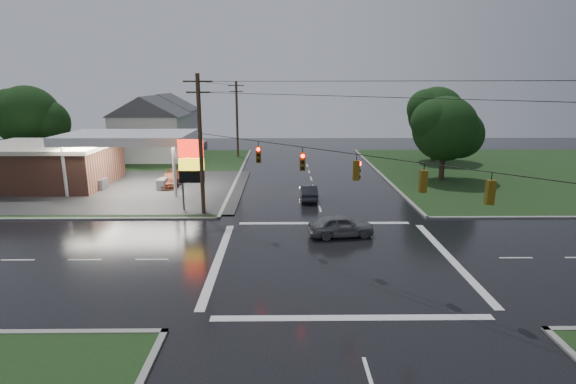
{
  "coord_description": "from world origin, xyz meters",
  "views": [
    {
      "loc": [
        -3.1,
        -25.27,
        10.34
      ],
      "look_at": [
        -2.76,
        4.67,
        3.0
      ],
      "focal_mm": 28.0,
      "sensor_mm": 36.0,
      "label": 1
    }
  ],
  "objects_px": {
    "tree_ne_far": "(437,115)",
    "car_pump": "(171,179)",
    "car_north": "(309,192)",
    "house_far": "(166,120)",
    "gas_station": "(60,162)",
    "pylon_sign": "(191,163)",
    "house_near": "(151,127)",
    "tree_ne_near": "(446,129)",
    "utility_pole_nw": "(201,143)",
    "tree_nw_behind": "(29,117)",
    "utility_pole_n": "(237,118)",
    "car_crossing": "(341,225)"
  },
  "relations": [
    {
      "from": "pylon_sign",
      "to": "utility_pole_nw",
      "type": "xyz_separation_m",
      "value": [
        1.0,
        -1.0,
        1.71
      ]
    },
    {
      "from": "pylon_sign",
      "to": "tree_ne_far",
      "type": "distance_m",
      "value": 36.35
    },
    {
      "from": "house_far",
      "to": "tree_nw_behind",
      "type": "height_order",
      "value": "tree_nw_behind"
    },
    {
      "from": "tree_ne_far",
      "to": "car_pump",
      "type": "xyz_separation_m",
      "value": [
        -31.67,
        -14.42,
        -5.47
      ]
    },
    {
      "from": "tree_nw_behind",
      "to": "car_pump",
      "type": "bearing_deg",
      "value": -28.34
    },
    {
      "from": "tree_ne_far",
      "to": "car_north",
      "type": "distance_m",
      "value": 27.44
    },
    {
      "from": "utility_pole_nw",
      "to": "house_near",
      "type": "xyz_separation_m",
      "value": [
        -11.45,
        26.5,
        -1.32
      ]
    },
    {
      "from": "house_far",
      "to": "car_pump",
      "type": "xyz_separation_m",
      "value": [
        7.43,
        -28.43,
        -3.69
      ]
    },
    {
      "from": "house_near",
      "to": "tree_ne_near",
      "type": "distance_m",
      "value": 37.8
    },
    {
      "from": "house_far",
      "to": "tree_ne_near",
      "type": "bearing_deg",
      "value": -35.77
    },
    {
      "from": "tree_nw_behind",
      "to": "car_crossing",
      "type": "distance_m",
      "value": 43.65
    },
    {
      "from": "utility_pole_n",
      "to": "tree_ne_near",
      "type": "distance_m",
      "value": 28.55
    },
    {
      "from": "tree_nw_behind",
      "to": "tree_ne_far",
      "type": "distance_m",
      "value": 51.15
    },
    {
      "from": "tree_nw_behind",
      "to": "tree_ne_near",
      "type": "xyz_separation_m",
      "value": [
        47.98,
        -8.0,
        -0.62
      ]
    },
    {
      "from": "house_far",
      "to": "utility_pole_nw",
      "type": "bearing_deg",
      "value": -72.08
    },
    {
      "from": "car_crossing",
      "to": "utility_pole_nw",
      "type": "bearing_deg",
      "value": 54.07
    },
    {
      "from": "car_crossing",
      "to": "tree_nw_behind",
      "type": "bearing_deg",
      "value": 44.86
    },
    {
      "from": "utility_pole_n",
      "to": "car_crossing",
      "type": "bearing_deg",
      "value": -72.98
    },
    {
      "from": "car_north",
      "to": "house_far",
      "type": "bearing_deg",
      "value": -58.73
    },
    {
      "from": "car_north",
      "to": "car_crossing",
      "type": "xyz_separation_m",
      "value": [
        1.68,
        -9.89,
        0.08
      ]
    },
    {
      "from": "pylon_sign",
      "to": "tree_ne_near",
      "type": "bearing_deg",
      "value": 25.01
    },
    {
      "from": "gas_station",
      "to": "utility_pole_nw",
      "type": "bearing_deg",
      "value": -32.23
    },
    {
      "from": "gas_station",
      "to": "car_crossing",
      "type": "xyz_separation_m",
      "value": [
        26.55,
        -15.6,
        -1.78
      ]
    },
    {
      "from": "tree_nw_behind",
      "to": "tree_ne_near",
      "type": "distance_m",
      "value": 48.65
    },
    {
      "from": "house_far",
      "to": "tree_ne_far",
      "type": "relative_size",
      "value": 1.13
    },
    {
      "from": "tree_nw_behind",
      "to": "utility_pole_nw",
      "type": "bearing_deg",
      "value": -40.1
    },
    {
      "from": "utility_pole_n",
      "to": "car_pump",
      "type": "bearing_deg",
      "value": -105.24
    },
    {
      "from": "utility_pole_nw",
      "to": "pylon_sign",
      "type": "bearing_deg",
      "value": 135.0
    },
    {
      "from": "car_pump",
      "to": "tree_ne_near",
      "type": "bearing_deg",
      "value": 5.13
    },
    {
      "from": "house_far",
      "to": "car_crossing",
      "type": "height_order",
      "value": "house_far"
    },
    {
      "from": "utility_pole_nw",
      "to": "house_far",
      "type": "height_order",
      "value": "utility_pole_nw"
    },
    {
      "from": "pylon_sign",
      "to": "car_north",
      "type": "distance_m",
      "value": 10.83
    },
    {
      "from": "car_crossing",
      "to": "car_pump",
      "type": "relative_size",
      "value": 0.91
    },
    {
      "from": "house_near",
      "to": "house_far",
      "type": "height_order",
      "value": "same"
    },
    {
      "from": "utility_pole_n",
      "to": "car_north",
      "type": "relative_size",
      "value": 2.53
    },
    {
      "from": "pylon_sign",
      "to": "utility_pole_nw",
      "type": "bearing_deg",
      "value": -45.0
    },
    {
      "from": "car_north",
      "to": "car_crossing",
      "type": "bearing_deg",
      "value": 99.02
    },
    {
      "from": "gas_station",
      "to": "pylon_sign",
      "type": "xyz_separation_m",
      "value": [
        15.18,
        -9.2,
        1.46
      ]
    },
    {
      "from": "gas_station",
      "to": "utility_pole_nw",
      "type": "height_order",
      "value": "utility_pole_nw"
    },
    {
      "from": "utility_pole_nw",
      "to": "car_pump",
      "type": "relative_size",
      "value": 2.24
    },
    {
      "from": "car_crossing",
      "to": "utility_pole_n",
      "type": "bearing_deg",
      "value": 8.6
    },
    {
      "from": "tree_ne_near",
      "to": "tree_ne_far",
      "type": "xyz_separation_m",
      "value": [
        3.01,
        12.0,
        0.62
      ]
    },
    {
      "from": "car_crossing",
      "to": "house_near",
      "type": "bearing_deg",
      "value": 25.96
    },
    {
      "from": "car_pump",
      "to": "tree_ne_far",
      "type": "bearing_deg",
      "value": 24.78
    },
    {
      "from": "utility_pole_nw",
      "to": "tree_ne_far",
      "type": "height_order",
      "value": "utility_pole_nw"
    },
    {
      "from": "pylon_sign",
      "to": "tree_nw_behind",
      "type": "height_order",
      "value": "tree_nw_behind"
    },
    {
      "from": "tree_ne_far",
      "to": "tree_ne_near",
      "type": "bearing_deg",
      "value": -104.07
    },
    {
      "from": "tree_nw_behind",
      "to": "tree_ne_far",
      "type": "height_order",
      "value": "tree_nw_behind"
    },
    {
      "from": "pylon_sign",
      "to": "car_pump",
      "type": "distance_m",
      "value": 10.46
    },
    {
      "from": "car_crossing",
      "to": "pylon_sign",
      "type": "bearing_deg",
      "value": 52.21
    }
  ]
}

